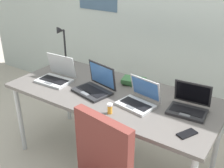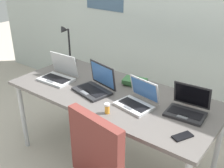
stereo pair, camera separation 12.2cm
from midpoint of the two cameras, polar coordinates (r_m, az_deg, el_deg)
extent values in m
plane|color=#B7AD9E|center=(2.73, -1.32, -15.70)|extent=(12.00, 12.00, 0.00)
cube|color=#B2BCB7|center=(3.06, 10.76, 15.71)|extent=(6.00, 0.12, 2.60)
cube|color=#595451|center=(2.32, -1.50, -2.13)|extent=(1.80, 0.80, 0.03)
cylinder|color=#B2B5BA|center=(2.83, -19.73, -6.91)|extent=(0.04, 0.04, 0.71)
cylinder|color=#B2B5BA|center=(3.21, -10.26, -1.70)|extent=(0.04, 0.04, 0.71)
cylinder|color=#B2B5BA|center=(2.51, 19.67, -11.49)|extent=(0.04, 0.04, 0.71)
cylinder|color=black|center=(3.00, -10.67, 4.56)|extent=(0.12, 0.12, 0.02)
cylinder|color=black|center=(2.94, -10.95, 7.79)|extent=(0.02, 0.02, 0.34)
cylinder|color=black|center=(2.87, -11.80, 10.80)|extent=(0.01, 0.08, 0.01)
cone|color=black|center=(2.84, -12.37, 10.61)|extent=(0.07, 0.09, 0.09)
cube|color=#232326|center=(2.32, -5.72, -1.63)|extent=(0.35, 0.27, 0.02)
cube|color=black|center=(2.31, -5.73, -1.37)|extent=(0.29, 0.17, 0.00)
cube|color=#595B60|center=(2.27, -7.09, -1.92)|extent=(0.09, 0.06, 0.00)
cube|color=#232326|center=(2.33, -3.55, 1.83)|extent=(0.31, 0.10, 0.21)
cube|color=#3F72BF|center=(2.33, -3.65, 1.81)|extent=(0.28, 0.08, 0.18)
cube|color=#B7BABC|center=(2.11, 3.28, -4.43)|extent=(0.30, 0.23, 0.02)
cube|color=black|center=(2.10, 3.28, -4.16)|extent=(0.25, 0.14, 0.00)
cube|color=#595B60|center=(2.06, 2.18, -4.78)|extent=(0.08, 0.05, 0.00)
cube|color=#B7BABC|center=(2.14, 5.37, -0.95)|extent=(0.28, 0.10, 0.18)
cube|color=#3F72BF|center=(2.14, 5.29, -0.96)|extent=(0.25, 0.08, 0.15)
cube|color=#B7BABC|center=(2.56, -13.32, 0.61)|extent=(0.31, 0.22, 0.02)
cube|color=black|center=(2.56, -13.35, 0.84)|extent=(0.27, 0.13, 0.00)
cube|color=#595B60|center=(2.52, -14.40, 0.28)|extent=(0.09, 0.05, 0.00)
cube|color=#B7BABC|center=(2.60, -11.72, 3.84)|extent=(0.31, 0.06, 0.21)
cube|color=black|center=(2.60, -11.81, 3.82)|extent=(0.27, 0.05, 0.17)
cube|color=#232326|center=(2.08, 13.70, -5.68)|extent=(0.29, 0.21, 0.02)
cube|color=black|center=(2.07, 13.73, -5.41)|extent=(0.25, 0.12, 0.00)
cube|color=#595B60|center=(2.02, 13.23, -6.21)|extent=(0.08, 0.05, 0.00)
cube|color=#232326|center=(2.13, 14.87, -1.87)|extent=(0.28, 0.07, 0.19)
cube|color=black|center=(2.13, 14.83, -1.90)|extent=(0.25, 0.06, 0.16)
ellipsoid|color=black|center=(2.59, -3.96, 1.68)|extent=(0.10, 0.11, 0.03)
cube|color=black|center=(1.86, 13.53, -10.05)|extent=(0.12, 0.15, 0.01)
cylinder|color=gold|center=(2.01, -2.19, -5.33)|extent=(0.04, 0.04, 0.06)
cylinder|color=white|center=(1.99, -2.21, -4.36)|extent=(0.04, 0.04, 0.01)
cube|color=#336638|center=(2.47, 3.39, 0.26)|extent=(0.19, 0.16, 0.02)
cube|color=#336638|center=(2.44, 3.11, 0.73)|extent=(0.23, 0.18, 0.04)
cylinder|color=#B21E23|center=(2.32, 14.59, -1.39)|extent=(0.08, 0.08, 0.09)
torus|color=#B21E23|center=(2.30, 15.76, -1.60)|extent=(0.05, 0.01, 0.05)
cube|color=brown|center=(1.69, -3.99, -13.91)|extent=(0.42, 0.12, 0.48)
camera|label=1|loc=(0.06, -91.53, -0.73)|focal=43.97mm
camera|label=2|loc=(0.06, 88.47, 0.73)|focal=43.97mm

